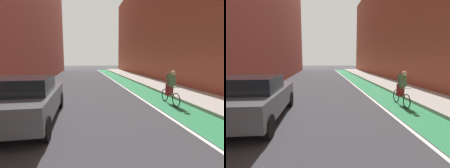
# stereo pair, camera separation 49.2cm
# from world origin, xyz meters

# --- Properties ---
(ground_plane) EXTENTS (90.57, 90.57, 0.00)m
(ground_plane) POSITION_xyz_m (0.00, 16.58, 0.00)
(ground_plane) COLOR #38383D
(bike_lane_paint) EXTENTS (1.60, 41.17, 0.00)m
(bike_lane_paint) POSITION_xyz_m (3.05, 18.58, 0.00)
(bike_lane_paint) COLOR #2D8451
(bike_lane_paint) RESTS_ON ground
(lane_divider_stripe) EXTENTS (0.12, 41.17, 0.00)m
(lane_divider_stripe) POSITION_xyz_m (2.15, 18.58, 0.00)
(lane_divider_stripe) COLOR white
(lane_divider_stripe) RESTS_ON ground
(sidewalk_right) EXTENTS (2.53, 41.17, 0.14)m
(sidewalk_right) POSITION_xyz_m (5.12, 18.58, 0.07)
(sidewalk_right) COLOR #A8A59E
(sidewalk_right) RESTS_ON ground
(building_facade_right) EXTENTS (2.40, 37.17, 12.05)m
(building_facade_right) POSITION_xyz_m (7.58, 20.58, 6.02)
(building_facade_right) COLOR #9E4C38
(building_facade_right) RESTS_ON ground
(parked_sedan_gray) EXTENTS (2.00, 4.24, 1.53)m
(parked_sedan_gray) POSITION_xyz_m (-2.80, 11.46, 0.79)
(parked_sedan_gray) COLOR #595B60
(parked_sedan_gray) RESTS_ON ground
(cyclist_trailing) EXTENTS (0.48, 1.68, 1.59)m
(cyclist_trailing) POSITION_xyz_m (3.13, 12.81, 0.80)
(cyclist_trailing) COLOR black
(cyclist_trailing) RESTS_ON ground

